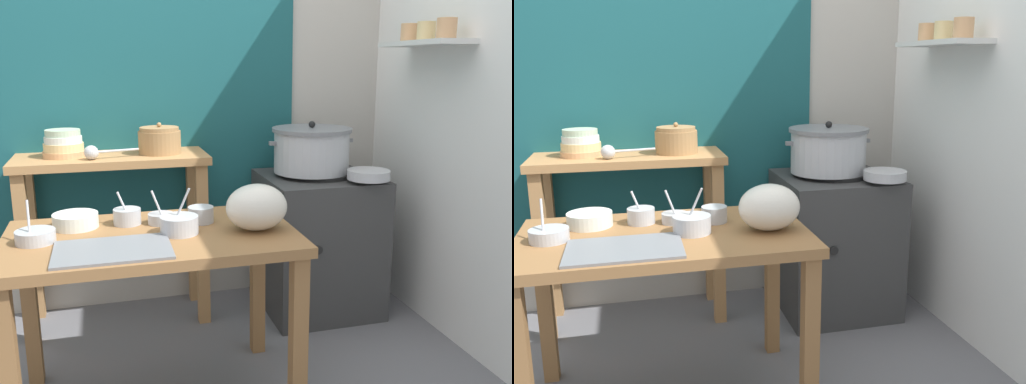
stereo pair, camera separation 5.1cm
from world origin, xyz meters
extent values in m
cube|color=#B2ADA3|center=(0.10, 1.10, 1.30)|extent=(4.40, 0.10, 2.60)
cube|color=#195156|center=(-0.15, 1.04, 1.35)|extent=(1.90, 0.02, 2.10)
cube|color=white|center=(1.40, 0.20, 1.30)|extent=(0.10, 3.20, 2.60)
cube|color=silver|center=(1.25, 0.40, 1.45)|extent=(0.20, 0.56, 0.02)
cylinder|color=tan|center=(1.25, 0.23, 1.51)|extent=(0.09, 0.09, 0.09)
cylinder|color=#E5C684|center=(1.25, 0.39, 1.51)|extent=(0.09, 0.09, 0.09)
cylinder|color=tan|center=(1.25, 0.54, 1.51)|extent=(0.09, 0.09, 0.09)
cube|color=olive|center=(-0.11, 0.03, 0.70)|extent=(1.10, 0.66, 0.04)
cube|color=olive|center=(-0.61, -0.25, 0.34)|extent=(0.06, 0.06, 0.68)
cube|color=olive|center=(0.39, -0.25, 0.34)|extent=(0.06, 0.06, 0.68)
cube|color=olive|center=(-0.61, 0.31, 0.34)|extent=(0.06, 0.06, 0.68)
cube|color=olive|center=(0.39, 0.31, 0.34)|extent=(0.06, 0.06, 0.68)
cube|color=#B27F4C|center=(-0.24, 0.83, 0.88)|extent=(0.96, 0.40, 0.04)
cube|color=#B27F4C|center=(-0.67, 0.68, 0.43)|extent=(0.06, 0.06, 0.86)
cube|color=#B27F4C|center=(0.19, 0.68, 0.43)|extent=(0.06, 0.06, 0.86)
cube|color=#B27F4C|center=(-0.67, 0.98, 0.43)|extent=(0.06, 0.06, 0.86)
cube|color=#B27F4C|center=(0.19, 0.98, 0.43)|extent=(0.06, 0.06, 0.86)
cube|color=#383838|center=(0.85, 0.70, 0.38)|extent=(0.60, 0.60, 0.76)
cylinder|color=black|center=(0.85, 0.70, 0.77)|extent=(0.36, 0.36, 0.02)
cylinder|color=black|center=(0.73, 0.40, 0.45)|extent=(0.04, 0.02, 0.04)
cylinder|color=#B7BABF|center=(0.81, 0.72, 0.89)|extent=(0.40, 0.40, 0.22)
cylinder|color=slate|center=(0.81, 0.72, 1.01)|extent=(0.43, 0.43, 0.02)
sphere|color=black|center=(0.81, 0.72, 1.04)|extent=(0.04, 0.04, 0.04)
cube|color=slate|center=(0.59, 0.72, 0.95)|extent=(0.04, 0.02, 0.02)
cube|color=slate|center=(1.03, 0.72, 0.95)|extent=(0.04, 0.02, 0.02)
cylinder|color=#A37A4C|center=(0.01, 0.83, 0.96)|extent=(0.22, 0.22, 0.12)
cylinder|color=#A37A4C|center=(0.01, 0.83, 1.03)|extent=(0.20, 0.20, 0.02)
sphere|color=#A37A4C|center=(0.01, 0.83, 1.05)|extent=(0.02, 0.02, 0.02)
cylinder|color=tan|center=(-0.46, 0.85, 0.92)|extent=(0.21, 0.21, 0.03)
cylinder|color=#E5C684|center=(-0.46, 0.85, 0.95)|extent=(0.19, 0.19, 0.04)
cylinder|color=silver|center=(-0.46, 0.85, 0.99)|extent=(0.18, 0.18, 0.03)
cylinder|color=#B7D1AD|center=(-0.46, 0.85, 1.02)|extent=(0.17, 0.17, 0.03)
sphere|color=#B7BABF|center=(-0.33, 0.72, 0.94)|extent=(0.07, 0.07, 0.07)
cylinder|color=#B7BABF|center=(-0.20, 0.76, 0.94)|extent=(0.20, 0.06, 0.01)
cube|color=slate|center=(-0.26, -0.14, 0.72)|extent=(0.40, 0.28, 0.01)
ellipsoid|color=silver|center=(0.29, -0.03, 0.81)|extent=(0.24, 0.20, 0.18)
cylinder|color=#B7BABF|center=(1.02, 0.46, 0.80)|extent=(0.22, 0.22, 0.05)
cylinder|color=#B7BABF|center=(-0.53, 0.03, 0.74)|extent=(0.14, 0.14, 0.05)
cylinder|color=beige|center=(-0.53, 0.03, 0.76)|extent=(0.12, 0.12, 0.01)
cylinder|color=#B7BABF|center=(-0.55, 0.03, 0.80)|extent=(0.02, 0.08, 0.15)
cylinder|color=silver|center=(-0.40, 0.19, 0.75)|extent=(0.18, 0.18, 0.06)
cylinder|color=brown|center=(-0.40, 0.19, 0.77)|extent=(0.15, 0.15, 0.01)
cylinder|color=#B7BABF|center=(0.09, 0.13, 0.75)|extent=(0.10, 0.10, 0.07)
cylinder|color=brown|center=(0.09, 0.13, 0.78)|extent=(0.09, 0.09, 0.01)
cylinder|color=#B7BABF|center=(-0.01, 0.00, 0.75)|extent=(0.15, 0.15, 0.07)
cylinder|color=brown|center=(-0.01, 0.00, 0.78)|extent=(0.12, 0.12, 0.01)
cylinder|color=#B7BABF|center=(-0.01, 0.01, 0.81)|extent=(0.08, 0.04, 0.17)
cylinder|color=#B7BABF|center=(0.35, 0.19, 0.74)|extent=(0.12, 0.12, 0.04)
cylinder|color=maroon|center=(0.35, 0.19, 0.76)|extent=(0.11, 0.11, 0.01)
cylinder|color=#B7BABF|center=(-0.06, 0.16, 0.74)|extent=(0.11, 0.11, 0.04)
cylinder|color=brown|center=(-0.06, 0.16, 0.76)|extent=(0.09, 0.09, 0.01)
cylinder|color=#B7BABF|center=(-0.07, 0.15, 0.79)|extent=(0.06, 0.06, 0.14)
cylinder|color=#B7BABF|center=(-0.20, 0.18, 0.75)|extent=(0.11, 0.11, 0.06)
cylinder|color=brown|center=(-0.20, 0.18, 0.78)|extent=(0.09, 0.09, 0.01)
cylinder|color=#B7BABF|center=(-0.21, 0.17, 0.79)|extent=(0.06, 0.05, 0.13)
camera|label=1|loc=(-0.27, -2.00, 1.35)|focal=38.28mm
camera|label=2|loc=(-0.22, -2.01, 1.35)|focal=38.28mm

